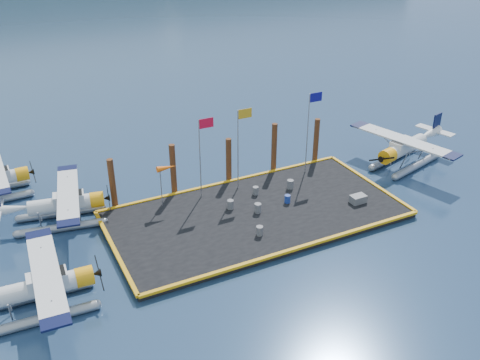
% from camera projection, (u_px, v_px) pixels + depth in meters
% --- Properties ---
extents(ground, '(4000.00, 4000.00, 0.00)m').
position_uv_depth(ground, '(256.00, 217.00, 37.36)').
color(ground, '#182D4A').
rests_on(ground, ground).
extents(dock, '(20.00, 10.00, 0.40)m').
position_uv_depth(dock, '(256.00, 215.00, 37.27)').
color(dock, black).
rests_on(dock, ground).
extents(dock_bumpers, '(20.25, 10.25, 0.18)m').
position_uv_depth(dock_bumpers, '(256.00, 211.00, 37.13)').
color(dock_bumpers, orange).
rests_on(dock_bumpers, dock).
extents(seaplane_a, '(8.12, 8.95, 3.18)m').
position_uv_depth(seaplane_a, '(42.00, 290.00, 28.25)').
color(seaplane_a, gray).
rests_on(seaplane_a, ground).
extents(seaplane_b, '(7.99, 8.74, 3.09)m').
position_uv_depth(seaplane_b, '(64.00, 206.00, 36.09)').
color(seaplane_b, gray).
rests_on(seaplane_b, ground).
extents(seaplane_d, '(8.90, 9.58, 3.41)m').
position_uv_depth(seaplane_d, '(404.00, 150.00, 43.95)').
color(seaplane_d, gray).
rests_on(seaplane_d, ground).
extents(drum_0, '(0.47, 0.47, 0.67)m').
position_uv_depth(drum_0, '(230.00, 204.00, 37.48)').
color(drum_0, '#55555A').
rests_on(drum_0, dock).
extents(drum_1, '(0.48, 0.48, 0.67)m').
position_uv_depth(drum_1, '(258.00, 208.00, 37.04)').
color(drum_1, '#55555A').
rests_on(drum_1, dock).
extents(drum_2, '(0.42, 0.42, 0.59)m').
position_uv_depth(drum_2, '(287.00, 199.00, 38.26)').
color(drum_2, navy).
rests_on(drum_2, dock).
extents(drum_3, '(0.45, 0.45, 0.63)m').
position_uv_depth(drum_3, '(260.00, 231.00, 34.52)').
color(drum_3, '#55555A').
rests_on(drum_3, dock).
extents(drum_4, '(0.49, 0.49, 0.69)m').
position_uv_depth(drum_4, '(290.00, 184.00, 40.13)').
color(drum_4, '#55555A').
rests_on(drum_4, dock).
extents(drum_5, '(0.43, 0.43, 0.61)m').
position_uv_depth(drum_5, '(256.00, 191.00, 39.34)').
color(drum_5, '#55555A').
rests_on(drum_5, dock).
extents(crate, '(1.11, 0.74, 0.55)m').
position_uv_depth(crate, '(358.00, 199.00, 38.29)').
color(crate, '#55555A').
rests_on(crate, dock).
extents(flagpole_red, '(1.14, 0.08, 6.00)m').
position_uv_depth(flagpole_red, '(202.00, 146.00, 37.42)').
color(flagpole_red, gray).
rests_on(flagpole_red, dock).
extents(flagpole_yellow, '(1.14, 0.08, 6.20)m').
position_uv_depth(flagpole_yellow, '(240.00, 137.00, 38.56)').
color(flagpole_yellow, gray).
rests_on(flagpole_yellow, dock).
extents(flagpole_blue, '(1.14, 0.08, 6.50)m').
position_uv_depth(flagpole_blue, '(310.00, 121.00, 40.87)').
color(flagpole_blue, gray).
rests_on(flagpole_blue, dock).
extents(windsock, '(1.40, 0.44, 3.12)m').
position_uv_depth(windsock, '(166.00, 169.00, 36.88)').
color(windsock, gray).
rests_on(windsock, dock).
extents(piling_0, '(0.44, 0.44, 4.00)m').
position_uv_depth(piling_0, '(113.00, 185.00, 37.33)').
color(piling_0, '#442613').
rests_on(piling_0, ground).
extents(piling_1, '(0.44, 0.44, 4.20)m').
position_uv_depth(piling_1, '(173.00, 171.00, 39.08)').
color(piling_1, '#442613').
rests_on(piling_1, ground).
extents(piling_2, '(0.44, 0.44, 3.80)m').
position_uv_depth(piling_2, '(229.00, 162.00, 40.96)').
color(piling_2, '#442613').
rests_on(piling_2, ground).
extents(piling_3, '(0.44, 0.44, 4.30)m').
position_uv_depth(piling_3, '(274.00, 149.00, 42.43)').
color(piling_3, '#442613').
rests_on(piling_3, ground).
extents(piling_4, '(0.44, 0.44, 4.00)m').
position_uv_depth(piling_4, '(316.00, 142.00, 44.09)').
color(piling_4, '#442613').
rests_on(piling_4, ground).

